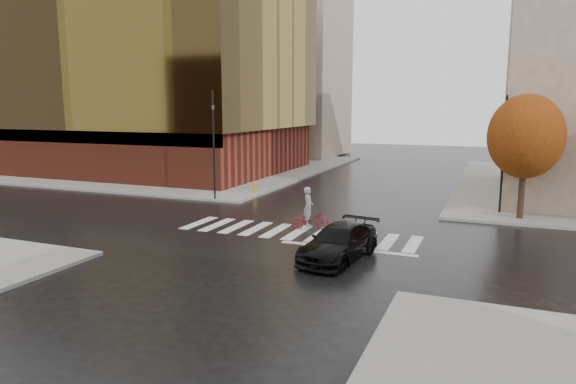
# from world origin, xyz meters

# --- Properties ---
(ground) EXTENTS (120.00, 120.00, 0.00)m
(ground) POSITION_xyz_m (0.00, 0.00, 0.00)
(ground) COLOR black
(ground) RESTS_ON ground
(sidewalk_nw) EXTENTS (30.00, 30.00, 0.15)m
(sidewalk_nw) POSITION_xyz_m (-21.00, 21.00, 0.07)
(sidewalk_nw) COLOR gray
(sidewalk_nw) RESTS_ON ground
(crosswalk) EXTENTS (12.00, 3.00, 0.01)m
(crosswalk) POSITION_xyz_m (0.00, 0.50, 0.01)
(crosswalk) COLOR silver
(crosswalk) RESTS_ON ground
(office_glass) EXTENTS (27.00, 19.00, 16.00)m
(office_glass) POSITION_xyz_m (-22.00, 17.99, 8.28)
(office_glass) COLOR maroon
(office_glass) RESTS_ON sidewalk_nw
(building_nw_far) EXTENTS (14.00, 12.00, 20.00)m
(building_nw_far) POSITION_xyz_m (-16.00, 37.00, 10.15)
(building_nw_far) COLOR gray
(building_nw_far) RESTS_ON sidewalk_nw
(tree_ne_a) EXTENTS (3.80, 3.80, 6.50)m
(tree_ne_a) POSITION_xyz_m (10.00, 7.40, 4.46)
(tree_ne_a) COLOR black
(tree_ne_a) RESTS_ON sidewalk_ne
(sedan) EXTENTS (2.60, 4.94, 1.37)m
(sedan) POSITION_xyz_m (3.10, -2.90, 0.68)
(sedan) COLOR black
(sedan) RESTS_ON ground
(cyclist) EXTENTS (1.97, 1.30, 2.12)m
(cyclist) POSITION_xyz_m (0.30, 1.40, 0.72)
(cyclist) COLOR maroon
(cyclist) RESTS_ON ground
(traffic_light_nw) EXTENTS (0.19, 0.17, 6.87)m
(traffic_light_nw) POSITION_xyz_m (-7.92, 6.30, 4.02)
(traffic_light_nw) COLOR black
(traffic_light_nw) RESTS_ON sidewalk_nw
(traffic_light_ne) EXTENTS (0.18, 0.20, 6.45)m
(traffic_light_ne) POSITION_xyz_m (9.00, 8.59, 3.74)
(traffic_light_ne) COLOR black
(traffic_light_ne) RESTS_ON sidewalk_ne
(fire_hydrant) EXTENTS (0.28, 0.28, 0.77)m
(fire_hydrant) POSITION_xyz_m (-6.50, 9.22, 0.57)
(fire_hydrant) COLOR #CE9A0C
(fire_hydrant) RESTS_ON sidewalk_nw
(manhole) EXTENTS (0.70, 0.70, 0.01)m
(manhole) POSITION_xyz_m (2.00, 2.00, 0.01)
(manhole) COLOR #3E2B16
(manhole) RESTS_ON ground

